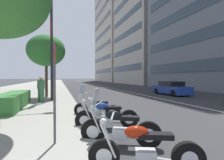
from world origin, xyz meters
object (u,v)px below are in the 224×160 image
(street_lamp_with_banners, at_px, (56,23))
(street_tree_near_plaza_corner, at_px, (46,51))
(car_lead_in_lane, at_px, (171,88))
(parking_sign_by_curb, at_px, (55,83))
(pedestrian_on_plaza, at_px, (41,89))
(motorcycle_mid_row, at_px, (119,128))
(motorcycle_under_tarp, at_px, (95,109))
(motorcycle_far_end_row, at_px, (106,117))
(motorcycle_by_sign_pole, at_px, (144,151))

(street_lamp_with_banners, bearing_deg, street_tree_near_plaza_corner, 19.18)
(car_lead_in_lane, distance_m, parking_sign_by_curb, 15.02)
(pedestrian_on_plaza, bearing_deg, motorcycle_mid_row, -24.27)
(street_lamp_with_banners, xyz_separation_m, pedestrian_on_plaza, (-0.63, 0.92, -4.64))
(parking_sign_by_curb, height_order, pedestrian_on_plaza, parking_sign_by_curb)
(motorcycle_under_tarp, relative_size, street_lamp_with_banners, 0.19)
(car_lead_in_lane, height_order, street_lamp_with_banners, street_lamp_with_banners)
(motorcycle_far_end_row, bearing_deg, motorcycle_by_sign_pole, 101.23)
(motorcycle_far_end_row, xyz_separation_m, street_tree_near_plaza_corner, (9.30, 2.58, 3.57))
(street_lamp_with_banners, distance_m, street_tree_near_plaza_corner, 2.90)
(car_lead_in_lane, relative_size, parking_sign_by_curb, 1.71)
(pedestrian_on_plaza, bearing_deg, motorcycle_far_end_row, -19.77)
(motorcycle_mid_row, bearing_deg, motorcycle_far_end_row, -64.82)
(parking_sign_by_curb, height_order, street_lamp_with_banners, street_lamp_with_banners)
(motorcycle_by_sign_pole, height_order, car_lead_in_lane, car_lead_in_lane)
(motorcycle_mid_row, distance_m, street_lamp_with_banners, 10.16)
(car_lead_in_lane, bearing_deg, parking_sign_by_curb, 132.17)
(motorcycle_under_tarp, xyz_separation_m, street_tree_near_plaza_corner, (7.82, 2.50, 3.54))
(motorcycle_mid_row, height_order, motorcycle_under_tarp, motorcycle_mid_row)
(street_tree_near_plaza_corner, bearing_deg, pedestrian_on_plaza, 177.16)
(parking_sign_by_curb, bearing_deg, motorcycle_mid_row, -98.65)
(motorcycle_by_sign_pole, bearing_deg, motorcycle_far_end_row, -69.06)
(motorcycle_under_tarp, xyz_separation_m, street_lamp_with_banners, (5.58, 1.72, 5.21))
(motorcycle_under_tarp, distance_m, street_tree_near_plaza_corner, 8.94)
(motorcycle_far_end_row, xyz_separation_m, parking_sign_by_curb, (-1.26, 1.67, 1.23))
(motorcycle_mid_row, height_order, parking_sign_by_curb, parking_sign_by_curb)
(motorcycle_mid_row, relative_size, parking_sign_by_curb, 0.78)
(motorcycle_mid_row, bearing_deg, pedestrian_on_plaza, -43.53)
(street_tree_near_plaza_corner, bearing_deg, car_lead_in_lane, -91.74)
(motorcycle_mid_row, distance_m, car_lead_in_lane, 14.04)
(motorcycle_mid_row, height_order, street_tree_near_plaza_corner, street_tree_near_plaza_corner)
(motorcycle_under_tarp, height_order, street_tree_near_plaza_corner, street_tree_near_plaza_corner)
(car_lead_in_lane, distance_m, pedestrian_on_plaza, 12.30)
(motorcycle_under_tarp, bearing_deg, car_lead_in_lane, -104.35)
(motorcycle_by_sign_pole, height_order, motorcycle_under_tarp, motorcycle_under_tarp)
(street_lamp_with_banners, bearing_deg, motorcycle_by_sign_pole, -169.92)
(pedestrian_on_plaza, bearing_deg, street_lamp_with_banners, 81.54)
(motorcycle_by_sign_pole, height_order, pedestrian_on_plaza, pedestrian_on_plaza)
(parking_sign_by_curb, bearing_deg, motorcycle_far_end_row, -52.94)
(motorcycle_by_sign_pole, relative_size, motorcycle_mid_row, 1.06)
(motorcycle_far_end_row, bearing_deg, motorcycle_mid_row, 99.16)
(motorcycle_mid_row, xyz_separation_m, street_lamp_with_banners, (8.56, 1.72, 5.20))
(motorcycle_under_tarp, bearing_deg, parking_sign_by_curb, 97.02)
(motorcycle_far_end_row, bearing_deg, car_lead_in_lane, -124.18)
(parking_sign_by_curb, xyz_separation_m, pedestrian_on_plaza, (7.69, 1.05, -0.63))
(motorcycle_mid_row, bearing_deg, street_lamp_with_banners, -50.60)
(motorcycle_by_sign_pole, bearing_deg, street_lamp_with_banners, -58.19)
(car_lead_in_lane, height_order, pedestrian_on_plaza, pedestrian_on_plaza)
(car_lead_in_lane, bearing_deg, street_lamp_with_banners, 98.91)
(pedestrian_on_plaza, bearing_deg, motorcycle_under_tarp, -14.61)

